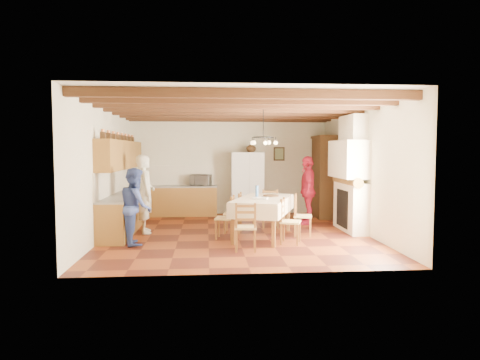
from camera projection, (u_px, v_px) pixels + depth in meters
name	position (u px, v px, depth m)	size (l,w,h in m)	color
floor	(237.00, 234.00, 10.04)	(6.00, 6.50, 0.02)	#451A11
ceiling	(237.00, 105.00, 9.83)	(6.00, 6.50, 0.02)	silver
wall_back	(229.00, 165.00, 13.18)	(6.00, 0.02, 3.00)	beige
wall_front	(252.00, 180.00, 6.69)	(6.00, 0.02, 3.00)	beige
wall_left	(105.00, 171.00, 9.70)	(0.02, 6.50, 3.00)	beige
wall_right	(363.00, 170.00, 10.17)	(0.02, 6.50, 3.00)	beige
ceiling_beams	(237.00, 109.00, 9.84)	(6.00, 6.30, 0.16)	#3B1E11
lower_cabinets_left	(128.00, 211.00, 10.84)	(0.60, 4.30, 0.86)	brown
lower_cabinets_back	(178.00, 201.00, 12.82)	(2.30, 0.60, 0.86)	brown
countertop_left	(127.00, 193.00, 10.81)	(0.62, 4.30, 0.04)	slate
countertop_back	(178.00, 186.00, 12.79)	(2.34, 0.62, 0.04)	slate
backsplash_left	(116.00, 181.00, 10.77)	(0.03, 4.30, 0.60)	beige
backsplash_back	(179.00, 175.00, 13.05)	(2.30, 0.03, 0.60)	beige
upper_cabinets	(122.00, 155.00, 10.73)	(0.35, 4.20, 0.70)	brown
fireplace	(348.00, 174.00, 10.35)	(0.56, 1.60, 2.80)	beige
wall_picture	(279.00, 154.00, 13.24)	(0.34, 0.03, 0.42)	#2F2617
refrigerator	(248.00, 184.00, 12.82)	(0.95, 0.78, 1.90)	white
hutch	(324.00, 176.00, 12.59)	(0.55, 1.31, 2.39)	#392011
dining_table	(263.00, 202.00, 9.59)	(1.70, 2.30, 0.90)	silver
chandelier	(263.00, 137.00, 9.49)	(0.47, 0.47, 0.03)	black
chair_left_near	(225.00, 217.00, 9.47)	(0.42, 0.40, 0.96)	brown
chair_left_far	(233.00, 213.00, 10.17)	(0.42, 0.40, 0.96)	brown
chair_right_near	(291.00, 221.00, 8.98)	(0.42, 0.40, 0.96)	brown
chair_right_far	(303.00, 215.00, 9.77)	(0.42, 0.40, 0.96)	brown
chair_end_near	(246.00, 226.00, 8.35)	(0.42, 0.40, 0.96)	brown
chair_end_far	(270.00, 209.00, 10.81)	(0.42, 0.40, 0.96)	brown
person_man	(145.00, 194.00, 10.12)	(0.68, 0.45, 1.86)	beige
person_woman_blue	(136.00, 206.00, 8.89)	(0.78, 0.61, 1.60)	#34478D
person_woman_red	(308.00, 190.00, 11.33)	(1.06, 0.44, 1.81)	red
microwave	(201.00, 180.00, 12.83)	(0.59, 0.40, 0.33)	silver
fridge_vase	(251.00, 147.00, 12.75)	(0.29, 0.29, 0.30)	#392011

